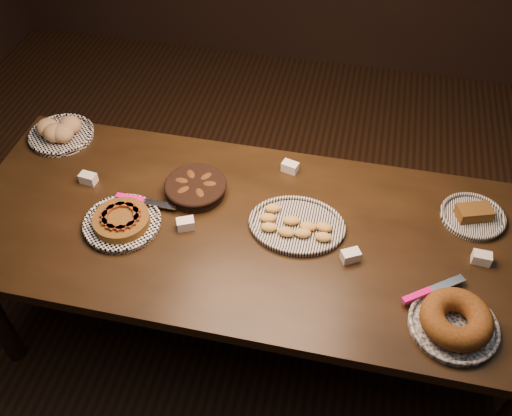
% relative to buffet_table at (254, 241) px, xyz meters
% --- Properties ---
extents(ground, '(5.00, 5.00, 0.00)m').
position_rel_buffet_table_xyz_m(ground, '(0.00, 0.00, -0.68)').
color(ground, black).
rests_on(ground, ground).
extents(buffet_table, '(2.40, 1.00, 0.75)m').
position_rel_buffet_table_xyz_m(buffet_table, '(0.00, 0.00, 0.00)').
color(buffet_table, black).
rests_on(buffet_table, ground).
extents(apple_tart_plate, '(0.35, 0.32, 0.06)m').
position_rel_buffet_table_xyz_m(apple_tart_plate, '(-0.52, -0.09, 0.10)').
color(apple_tart_plate, white).
rests_on(apple_tart_plate, buffet_table).
extents(madeleine_platter, '(0.38, 0.31, 0.04)m').
position_rel_buffet_table_xyz_m(madeleine_platter, '(0.17, 0.04, 0.09)').
color(madeleine_platter, black).
rests_on(madeleine_platter, buffet_table).
extents(bundt_cake_plate, '(0.34, 0.38, 0.10)m').
position_rel_buffet_table_xyz_m(bundt_cake_plate, '(0.77, -0.30, 0.11)').
color(bundt_cake_plate, black).
rests_on(bundt_cake_plate, buffet_table).
extents(croissant_basket, '(0.26, 0.26, 0.07)m').
position_rel_buffet_table_xyz_m(croissant_basket, '(-0.28, 0.14, 0.11)').
color(croissant_basket, black).
rests_on(croissant_basket, buffet_table).
extents(bread_roll_plate, '(0.30, 0.30, 0.09)m').
position_rel_buffet_table_xyz_m(bread_roll_plate, '(-1.01, 0.37, 0.11)').
color(bread_roll_plate, white).
rests_on(bread_roll_plate, buffet_table).
extents(loaf_plate, '(0.26, 0.26, 0.06)m').
position_rel_buffet_table_xyz_m(loaf_plate, '(0.86, 0.25, 0.09)').
color(loaf_plate, black).
rests_on(loaf_plate, buffet_table).
extents(tent_cards, '(1.72, 0.51, 0.04)m').
position_rel_buffet_table_xyz_m(tent_cards, '(0.07, 0.08, 0.10)').
color(tent_cards, white).
rests_on(tent_cards, buffet_table).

